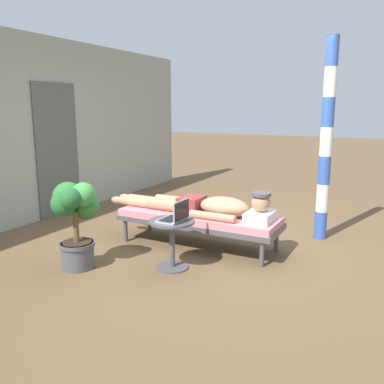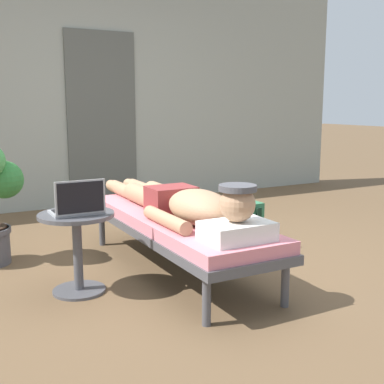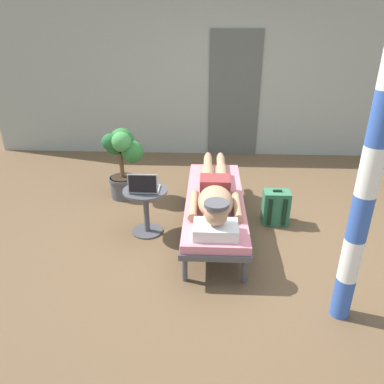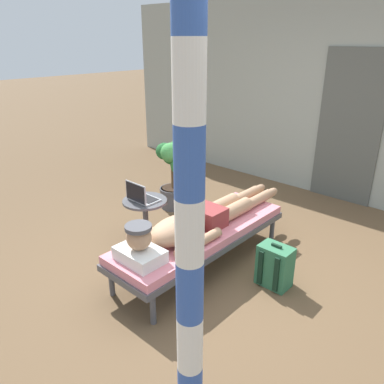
{
  "view_description": "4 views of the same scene",
  "coord_description": "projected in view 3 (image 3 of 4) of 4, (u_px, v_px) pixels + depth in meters",
  "views": [
    {
      "loc": [
        -4.38,
        -2.08,
        1.67
      ],
      "look_at": [
        0.01,
        0.24,
        0.63
      ],
      "focal_mm": 37.68,
      "sensor_mm": 36.0,
      "label": 1
    },
    {
      "loc": [
        -1.73,
        -3.05,
        1.21
      ],
      "look_at": [
        -0.0,
        0.14,
        0.56
      ],
      "focal_mm": 46.31,
      "sensor_mm": 36.0,
      "label": 2
    },
    {
      "loc": [
        -0.25,
        -3.56,
        2.19
      ],
      "look_at": [
        -0.42,
        0.01,
        0.5
      ],
      "focal_mm": 34.49,
      "sensor_mm": 36.0,
      "label": 3
    },
    {
      "loc": [
        1.97,
        -2.43,
        2.14
      ],
      "look_at": [
        -0.42,
        0.19,
        0.69
      ],
      "focal_mm": 35.38,
      "sensor_mm": 36.0,
      "label": 4
    }
  ],
  "objects": [
    {
      "name": "ground_plane",
      "position": [
        229.0,
        233.0,
        4.14
      ],
      "size": [
        40.0,
        40.0,
        0.0
      ],
      "primitive_type": "plane",
      "color": "brown"
    },
    {
      "name": "house_wall_back",
      "position": [
        215.0,
        74.0,
        6.08
      ],
      "size": [
        7.6,
        0.2,
        2.7
      ],
      "primitive_type": "cube",
      "color": "#999E93",
      "rests_on": "ground"
    },
    {
      "name": "house_door_panel",
      "position": [
        234.0,
        96.0,
        6.11
      ],
      "size": [
        0.84,
        0.03,
        2.04
      ],
      "primitive_type": "cube",
      "color": "#545651",
      "rests_on": "ground"
    },
    {
      "name": "lounge_chair",
      "position": [
        215.0,
        203.0,
        4.05
      ],
      "size": [
        0.64,
        1.99,
        0.42
      ],
      "color": "#4C4C51",
      "rests_on": "ground"
    },
    {
      "name": "person_reclining",
      "position": [
        215.0,
        193.0,
        3.88
      ],
      "size": [
        0.53,
        2.17,
        0.33
      ],
      "color": "white",
      "rests_on": "lounge_chair"
    },
    {
      "name": "side_table",
      "position": [
        146.0,
        204.0,
        4.01
      ],
      "size": [
        0.48,
        0.48,
        0.52
      ],
      "color": "#4C4C51",
      "rests_on": "ground"
    },
    {
      "name": "laptop",
      "position": [
        144.0,
        187.0,
        3.87
      ],
      "size": [
        0.31,
        0.24,
        0.23
      ],
      "color": "#A5A8AD",
      "rests_on": "side_table"
    },
    {
      "name": "backpack",
      "position": [
        276.0,
        207.0,
        4.27
      ],
      "size": [
        0.3,
        0.26,
        0.42
      ],
      "color": "#33724C",
      "rests_on": "ground"
    },
    {
      "name": "potted_plant",
      "position": [
        122.0,
        156.0,
        4.76
      ],
      "size": [
        0.52,
        0.46,
        0.92
      ],
      "color": "#4C4C51",
      "rests_on": "ground"
    },
    {
      "name": "porch_post",
      "position": [
        370.0,
        171.0,
        2.48
      ],
      "size": [
        0.15,
        0.15,
        2.51
      ],
      "color": "#3359B2",
      "rests_on": "ground"
    }
  ]
}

